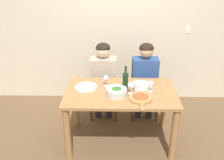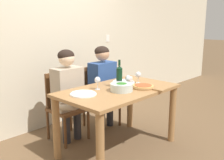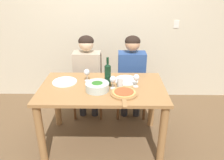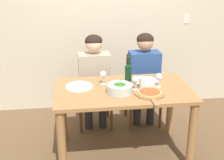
{
  "view_description": "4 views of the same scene",
  "coord_description": "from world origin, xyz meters",
  "px_view_note": "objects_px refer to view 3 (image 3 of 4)",
  "views": [
    {
      "loc": [
        -0.06,
        -2.94,
        2.33
      ],
      "look_at": [
        -0.11,
        0.04,
        0.91
      ],
      "focal_mm": 42.0,
      "sensor_mm": 36.0,
      "label": 1
    },
    {
      "loc": [
        -2.22,
        -2.0,
        1.55
      ],
      "look_at": [
        -0.05,
        0.06,
        0.87
      ],
      "focal_mm": 42.0,
      "sensor_mm": 36.0,
      "label": 2
    },
    {
      "loc": [
        0.14,
        -2.22,
        1.85
      ],
      "look_at": [
        0.11,
        -0.0,
        0.85
      ],
      "focal_mm": 35.0,
      "sensor_mm": 36.0,
      "label": 3
    },
    {
      "loc": [
        -0.51,
        -2.95,
        2.01
      ],
      "look_at": [
        -0.11,
        0.08,
        0.84
      ],
      "focal_mm": 50.0,
      "sensor_mm": 36.0,
      "label": 4
    }
  ],
  "objects_px": {
    "chair_right": "(131,83)",
    "dinner_plate_left": "(65,82)",
    "water_tumbler": "(120,82)",
    "pizza_on_board": "(124,93)",
    "wine_bottle": "(108,74)",
    "person_woman": "(87,70)",
    "person_man": "(132,70)",
    "chair_left": "(89,82)",
    "wine_glass_centre": "(113,80)",
    "broccoli_bowl": "(97,86)",
    "dinner_plate_right": "(126,80)",
    "wine_glass_right": "(136,78)",
    "wine_glass_left": "(87,73)"
  },
  "relations": [
    {
      "from": "water_tumbler",
      "to": "pizza_on_board",
      "type": "bearing_deg",
      "value": -78.52
    },
    {
      "from": "dinner_plate_right",
      "to": "water_tumbler",
      "type": "bearing_deg",
      "value": -114.87
    },
    {
      "from": "chair_left",
      "to": "wine_glass_centre",
      "type": "bearing_deg",
      "value": -65.1
    },
    {
      "from": "pizza_on_board",
      "to": "wine_glass_right",
      "type": "bearing_deg",
      "value": 53.94
    },
    {
      "from": "person_man",
      "to": "broccoli_bowl",
      "type": "distance_m",
      "value": 0.85
    },
    {
      "from": "chair_right",
      "to": "pizza_on_board",
      "type": "height_order",
      "value": "chair_right"
    },
    {
      "from": "person_woman",
      "to": "person_man",
      "type": "height_order",
      "value": "same"
    },
    {
      "from": "person_woman",
      "to": "dinner_plate_left",
      "type": "relative_size",
      "value": 4.14
    },
    {
      "from": "broccoli_bowl",
      "to": "wine_glass_centre",
      "type": "distance_m",
      "value": 0.19
    },
    {
      "from": "chair_left",
      "to": "wine_bottle",
      "type": "xyz_separation_m",
      "value": [
        0.31,
        -0.71,
        0.43
      ]
    },
    {
      "from": "wine_bottle",
      "to": "dinner_plate_left",
      "type": "relative_size",
      "value": 1.15
    },
    {
      "from": "pizza_on_board",
      "to": "wine_glass_right",
      "type": "relative_size",
      "value": 2.85
    },
    {
      "from": "dinner_plate_left",
      "to": "wine_glass_centre",
      "type": "xyz_separation_m",
      "value": [
        0.57,
        -0.15,
        0.1
      ]
    },
    {
      "from": "person_man",
      "to": "broccoli_bowl",
      "type": "bearing_deg",
      "value": -120.39
    },
    {
      "from": "person_man",
      "to": "broccoli_bowl",
      "type": "relative_size",
      "value": 4.64
    },
    {
      "from": "wine_glass_right",
      "to": "wine_glass_left",
      "type": "bearing_deg",
      "value": 165.27
    },
    {
      "from": "broccoli_bowl",
      "to": "dinner_plate_left",
      "type": "relative_size",
      "value": 0.89
    },
    {
      "from": "wine_bottle",
      "to": "wine_glass_right",
      "type": "bearing_deg",
      "value": -6.59
    },
    {
      "from": "water_tumbler",
      "to": "chair_right",
      "type": "bearing_deg",
      "value": 76.7
    },
    {
      "from": "wine_bottle",
      "to": "water_tumbler",
      "type": "distance_m",
      "value": 0.17
    },
    {
      "from": "chair_left",
      "to": "person_man",
      "type": "distance_m",
      "value": 0.68
    },
    {
      "from": "person_woman",
      "to": "wine_glass_centre",
      "type": "height_order",
      "value": "person_woman"
    },
    {
      "from": "dinner_plate_left",
      "to": "wine_glass_left",
      "type": "xyz_separation_m",
      "value": [
        0.26,
        0.05,
        0.1
      ]
    },
    {
      "from": "person_woman",
      "to": "pizza_on_board",
      "type": "relative_size",
      "value": 2.79
    },
    {
      "from": "dinner_plate_left",
      "to": "pizza_on_board",
      "type": "bearing_deg",
      "value": -23.37
    },
    {
      "from": "chair_right",
      "to": "dinner_plate_left",
      "type": "height_order",
      "value": "chair_right"
    },
    {
      "from": "person_man",
      "to": "dinner_plate_left",
      "type": "xyz_separation_m",
      "value": [
        -0.83,
        -0.53,
        0.06
      ]
    },
    {
      "from": "chair_right",
      "to": "broccoli_bowl",
      "type": "height_order",
      "value": "chair_right"
    },
    {
      "from": "chair_left",
      "to": "wine_glass_left",
      "type": "relative_size",
      "value": 5.88
    },
    {
      "from": "chair_left",
      "to": "broccoli_bowl",
      "type": "height_order",
      "value": "chair_left"
    },
    {
      "from": "dinner_plate_right",
      "to": "pizza_on_board",
      "type": "height_order",
      "value": "pizza_on_board"
    },
    {
      "from": "dinner_plate_right",
      "to": "wine_glass_centre",
      "type": "height_order",
      "value": "wine_glass_centre"
    },
    {
      "from": "person_woman",
      "to": "wine_glass_right",
      "type": "distance_m",
      "value": 0.9
    },
    {
      "from": "dinner_plate_right",
      "to": "dinner_plate_left",
      "type": "bearing_deg",
      "value": -175.64
    },
    {
      "from": "wine_bottle",
      "to": "wine_glass_left",
      "type": "relative_size",
      "value": 2.21
    },
    {
      "from": "chair_right",
      "to": "wine_glass_centre",
      "type": "height_order",
      "value": "wine_glass_centre"
    },
    {
      "from": "person_woman",
      "to": "water_tumbler",
      "type": "height_order",
      "value": "person_woman"
    },
    {
      "from": "wine_glass_right",
      "to": "wine_glass_centre",
      "type": "bearing_deg",
      "value": -168.75
    },
    {
      "from": "person_man",
      "to": "wine_glass_left",
      "type": "distance_m",
      "value": 0.76
    },
    {
      "from": "chair_left",
      "to": "broccoli_bowl",
      "type": "bearing_deg",
      "value": -76.65
    },
    {
      "from": "chair_left",
      "to": "chair_right",
      "type": "bearing_deg",
      "value": 0.0
    },
    {
      "from": "broccoli_bowl",
      "to": "dinner_plate_left",
      "type": "xyz_separation_m",
      "value": [
        -0.4,
        0.2,
        -0.04
      ]
    },
    {
      "from": "chair_right",
      "to": "broccoli_bowl",
      "type": "distance_m",
      "value": 1.0
    },
    {
      "from": "wine_glass_right",
      "to": "wine_glass_centre",
      "type": "height_order",
      "value": "same"
    },
    {
      "from": "person_woman",
      "to": "wine_bottle",
      "type": "xyz_separation_m",
      "value": [
        0.31,
        -0.59,
        0.19
      ]
    },
    {
      "from": "pizza_on_board",
      "to": "chair_left",
      "type": "bearing_deg",
      "value": 117.39
    },
    {
      "from": "chair_right",
      "to": "person_man",
      "type": "height_order",
      "value": "person_man"
    },
    {
      "from": "wine_bottle",
      "to": "pizza_on_board",
      "type": "height_order",
      "value": "wine_bottle"
    },
    {
      "from": "chair_left",
      "to": "person_woman",
      "type": "height_order",
      "value": "person_woman"
    },
    {
      "from": "person_woman",
      "to": "dinner_plate_left",
      "type": "bearing_deg",
      "value": -110.85
    }
  ]
}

